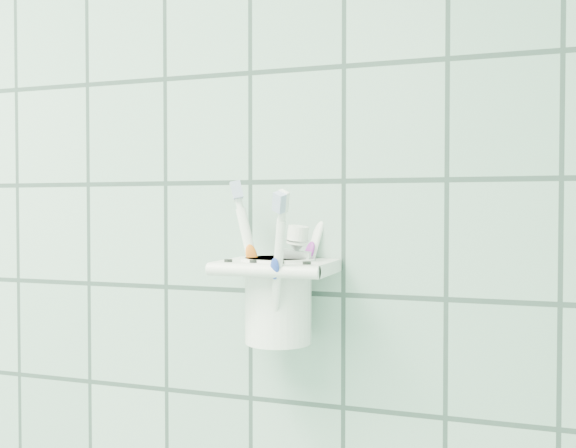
# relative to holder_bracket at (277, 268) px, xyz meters

# --- Properties ---
(holder_bracket) EXTENTS (0.13, 0.10, 0.04)m
(holder_bracket) POSITION_rel_holder_bracket_xyz_m (0.00, 0.00, 0.00)
(holder_bracket) COLOR white
(holder_bracket) RESTS_ON wall_back
(cup) EXTENTS (0.08, 0.08, 0.10)m
(cup) POSITION_rel_holder_bracket_xyz_m (-0.00, 0.00, -0.03)
(cup) COLOR white
(cup) RESTS_ON holder_bracket
(toothbrush_pink) EXTENTS (0.05, 0.03, 0.18)m
(toothbrush_pink) POSITION_rel_holder_bracket_xyz_m (-0.01, -0.01, 0.02)
(toothbrush_pink) COLOR white
(toothbrush_pink) RESTS_ON cup
(toothbrush_blue) EXTENTS (0.05, 0.06, 0.19)m
(toothbrush_blue) POSITION_rel_holder_bracket_xyz_m (0.01, 0.01, 0.02)
(toothbrush_blue) COLOR white
(toothbrush_blue) RESTS_ON cup
(toothbrush_orange) EXTENTS (0.05, 0.07, 0.18)m
(toothbrush_orange) POSITION_rel_holder_bracket_xyz_m (-0.00, -0.01, 0.01)
(toothbrush_orange) COLOR white
(toothbrush_orange) RESTS_ON cup
(toothpaste_tube) EXTENTS (0.04, 0.03, 0.13)m
(toothpaste_tube) POSITION_rel_holder_bracket_xyz_m (0.01, 0.00, -0.00)
(toothpaste_tube) COLOR silver
(toothpaste_tube) RESTS_ON cup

